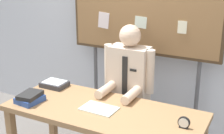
% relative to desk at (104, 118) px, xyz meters
% --- Properties ---
extents(back_wall, '(6.40, 0.08, 2.70)m').
position_rel_desk_xyz_m(back_wall, '(0.00, 1.11, 0.71)').
color(back_wall, silver).
rests_on(back_wall, ground_plane).
extents(desk, '(1.79, 0.75, 0.72)m').
position_rel_desk_xyz_m(desk, '(0.00, 0.00, 0.00)').
color(desk, '#9E754C').
rests_on(desk, ground_plane).
extents(person, '(0.55, 0.56, 1.39)m').
position_rel_desk_xyz_m(person, '(0.00, 0.55, 0.01)').
color(person, '#2D2D33').
rests_on(person, ground_plane).
extents(bulletin_board, '(1.70, 0.09, 2.14)m').
position_rel_desk_xyz_m(bulletin_board, '(-0.00, 0.90, 0.92)').
color(bulletin_board, '#4C3823').
rests_on(bulletin_board, ground_plane).
extents(book_stack, '(0.22, 0.25, 0.09)m').
position_rel_desk_xyz_m(book_stack, '(-0.69, -0.18, 0.13)').
color(book_stack, '#2D4C99').
rests_on(book_stack, desk).
extents(open_notebook, '(0.33, 0.22, 0.01)m').
position_rel_desk_xyz_m(open_notebook, '(-0.03, -0.02, 0.09)').
color(open_notebook, silver).
rests_on(open_notebook, desk).
extents(desk_clock, '(0.10, 0.04, 0.10)m').
position_rel_desk_xyz_m(desk_clock, '(0.73, -0.00, 0.13)').
color(desk_clock, black).
rests_on(desk_clock, desk).
extents(paper_tray, '(0.26, 0.20, 0.06)m').
position_rel_desk_xyz_m(paper_tray, '(-0.72, 0.23, 0.11)').
color(paper_tray, '#333338').
rests_on(paper_tray, desk).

